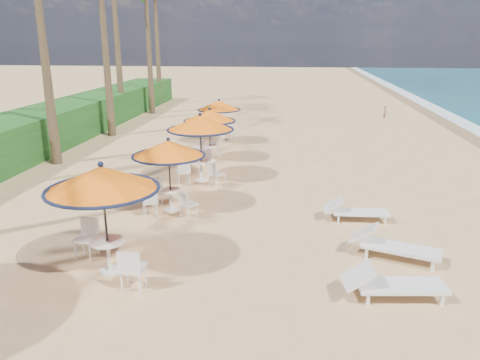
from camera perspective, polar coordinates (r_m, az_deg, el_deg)
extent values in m
plane|color=tan|center=(10.80, 13.05, -11.94)|extent=(160.00, 160.00, 0.00)
cube|color=#194716|center=(24.14, -23.96, 5.35)|extent=(3.00, 40.00, 1.80)
cylinder|color=black|center=(10.84, -16.07, -4.76)|extent=(0.05, 0.05, 2.50)
cone|color=orange|center=(10.53, -16.50, 0.19)|extent=(2.50, 2.50, 0.54)
torus|color=#111733|center=(10.60, -16.39, -1.10)|extent=(2.50, 2.50, 0.08)
sphere|color=#111733|center=(10.45, -16.64, 1.85)|extent=(0.13, 0.13, 0.13)
cylinder|color=silver|center=(11.03, -15.86, -7.23)|extent=(0.76, 0.76, 0.04)
cylinder|color=silver|center=(11.18, -15.71, -8.91)|extent=(0.09, 0.09, 0.76)
cylinder|color=black|center=(14.37, -8.56, 0.46)|extent=(0.05, 0.05, 2.22)
cone|color=orange|center=(14.15, -8.71, 3.84)|extent=(2.22, 2.22, 0.48)
torus|color=#111733|center=(14.20, -8.67, 2.97)|extent=(2.22, 2.22, 0.07)
sphere|color=#111733|center=(14.09, -8.76, 4.95)|extent=(0.12, 0.12, 0.12)
cylinder|color=silver|center=(14.50, -8.48, -1.26)|extent=(0.68, 0.68, 0.04)
cylinder|color=silver|center=(14.60, -8.43, -2.44)|extent=(0.08, 0.08, 0.68)
cylinder|color=black|center=(17.30, -4.78, 3.81)|extent=(0.05, 0.05, 2.46)
cone|color=orange|center=(17.10, -4.86, 6.95)|extent=(2.46, 2.46, 0.54)
torus|color=#111733|center=(17.15, -4.84, 6.14)|extent=(2.46, 2.46, 0.07)
sphere|color=#111733|center=(17.05, -4.89, 7.98)|extent=(0.13, 0.13, 0.13)
cylinder|color=silver|center=(17.42, -4.74, 2.20)|extent=(0.75, 0.75, 0.04)
cylinder|color=silver|center=(17.51, -4.72, 1.08)|extent=(0.09, 0.09, 0.75)
cylinder|color=black|center=(20.18, -3.69, 5.40)|extent=(0.05, 0.05, 2.24)
cone|color=orange|center=(20.03, -3.73, 7.86)|extent=(2.24, 2.24, 0.49)
torus|color=#111733|center=(20.07, -3.72, 7.23)|extent=(2.24, 2.24, 0.07)
sphere|color=#111733|center=(19.99, -3.75, 8.66)|extent=(0.12, 0.12, 0.12)
cylinder|color=silver|center=(20.28, -3.66, 4.13)|extent=(0.68, 0.68, 0.04)
cylinder|color=silver|center=(20.35, -3.65, 3.25)|extent=(0.08, 0.08, 0.68)
cylinder|color=black|center=(23.72, -2.54, 7.06)|extent=(0.05, 0.05, 2.17)
cone|color=orange|center=(23.59, -2.57, 9.09)|extent=(2.17, 2.17, 0.47)
torus|color=#111733|center=(23.62, -2.56, 8.56)|extent=(2.17, 2.17, 0.07)
sphere|color=#111733|center=(23.56, -2.58, 9.74)|extent=(0.11, 0.11, 0.11)
cylinder|color=silver|center=(23.80, -2.53, 6.01)|extent=(0.66, 0.66, 0.04)
cylinder|color=silver|center=(23.86, -2.52, 5.27)|extent=(0.08, 0.08, 0.66)
cube|color=silver|center=(10.30, 19.09, -12.10)|extent=(1.86, 0.86, 0.07)
cube|color=silver|center=(9.94, 14.23, -11.24)|extent=(0.67, 0.72, 0.45)
cube|color=silver|center=(10.38, 19.00, -12.92)|extent=(0.06, 0.06, 0.25)
cube|color=silver|center=(11.95, 19.05, -7.91)|extent=(1.95, 1.26, 0.08)
cube|color=silver|center=(11.99, 14.83, -6.22)|extent=(0.80, 0.84, 0.45)
cube|color=silver|center=(12.02, 18.97, -8.66)|extent=(0.06, 0.06, 0.26)
cube|color=silver|center=(14.12, 14.50, -3.81)|extent=(1.63, 0.64, 0.07)
cube|color=silver|center=(13.93, 11.30, -2.97)|extent=(0.56, 0.60, 0.40)
cube|color=silver|center=(14.17, 14.46, -4.39)|extent=(0.06, 0.06, 0.23)
cone|color=brown|center=(20.87, -22.70, 13.46)|extent=(0.44, 0.44, 8.68)
cone|color=brown|center=(26.32, -16.16, 15.94)|extent=(0.44, 0.44, 9.96)
cone|color=brown|center=(31.16, -14.77, 16.24)|extent=(0.44, 0.44, 10.13)
cone|color=brown|center=(33.96, -11.03, 15.21)|extent=(0.44, 0.44, 8.62)
cone|color=brown|center=(38.87, -10.04, 15.85)|extent=(0.44, 0.44, 9.19)
imported|color=#8C6247|center=(32.82, 17.28, 7.92)|extent=(0.32, 0.38, 0.88)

